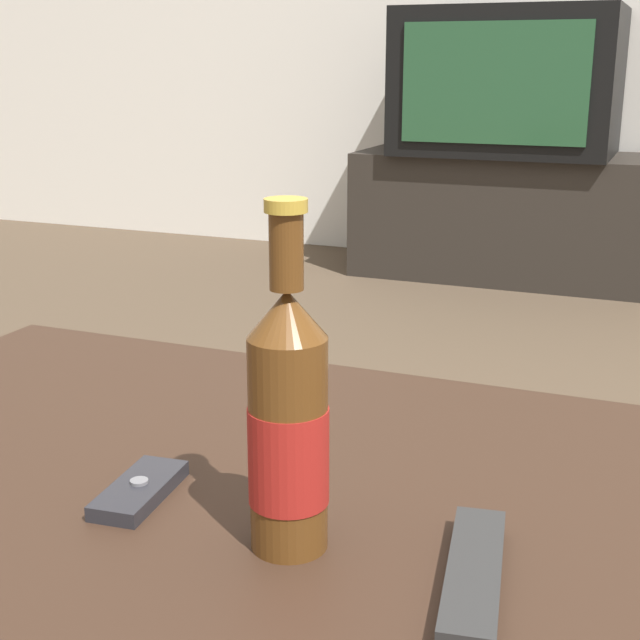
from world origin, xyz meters
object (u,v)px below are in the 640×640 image
at_px(tv_stand, 501,215).
at_px(television, 509,82).
at_px(cell_phone, 140,490).
at_px(remote_control, 474,576).
at_px(beer_bottle, 288,425).

xyz_separation_m(tv_stand, television, (0.00, -0.00, 0.49)).
xyz_separation_m(tv_stand, cell_phone, (0.20, -2.77, 0.19)).
xyz_separation_m(tv_stand, remote_control, (0.52, -2.80, 0.20)).
bearing_deg(television, beer_bottle, -82.59).
bearing_deg(tv_stand, remote_control, -79.56).
height_order(tv_stand, beer_bottle, beer_bottle).
bearing_deg(tv_stand, cell_phone, -85.79).
xyz_separation_m(tv_stand, beer_bottle, (0.36, -2.80, 0.29)).
height_order(television, remote_control, television).
bearing_deg(television, tv_stand, 90.00).
bearing_deg(cell_phone, remote_control, -11.13).
xyz_separation_m(beer_bottle, remote_control, (0.15, -0.01, -0.10)).
relative_size(tv_stand, cell_phone, 9.48).
bearing_deg(beer_bottle, cell_phone, 171.23).
distance_m(television, remote_control, 2.86).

